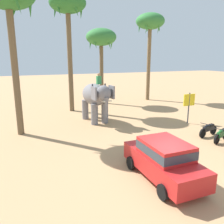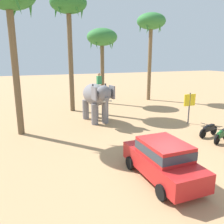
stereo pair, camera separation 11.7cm
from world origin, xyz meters
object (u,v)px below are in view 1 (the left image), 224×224
motorcycle_end_of_row (208,129)px  palm_tree_far_back (8,0)px  car_sedan_foreground (164,159)px  palm_tree_near_hut (101,39)px  signboard_yellow (189,102)px  palm_tree_left_of_road (150,25)px  elephant_with_mahout (96,97)px  palm_tree_behind_elephant (68,8)px  motorcycle_far_in_row (222,135)px

motorcycle_end_of_row → palm_tree_far_back: palm_tree_far_back is taller
motorcycle_end_of_row → car_sedan_foreground: bearing=-149.4°
motorcycle_end_of_row → palm_tree_near_hut: 14.75m
palm_tree_near_hut → signboard_yellow: palm_tree_near_hut is taller
palm_tree_left_of_road → signboard_yellow: size_ratio=4.08×
elephant_with_mahout → signboard_yellow: elephant_with_mahout is taller
palm_tree_near_hut → signboard_yellow: size_ratio=3.31×
motorcycle_end_of_row → signboard_yellow: signboard_yellow is taller
palm_tree_behind_elephant → elephant_with_mahout: bearing=-78.2°
car_sedan_foreground → signboard_yellow: signboard_yellow is taller
palm_tree_left_of_road → palm_tree_far_back: (-14.39, -7.79, -0.23)m
palm_tree_behind_elephant → signboard_yellow: palm_tree_behind_elephant is taller
elephant_with_mahout → palm_tree_far_back: (-5.62, -0.98, 6.31)m
motorcycle_far_in_row → palm_tree_far_back: (-11.25, 6.17, 7.84)m
motorcycle_far_in_row → palm_tree_behind_elephant: bearing=119.4°
elephant_with_mahout → palm_tree_behind_elephant: bearing=101.8°
motorcycle_far_in_row → palm_tree_behind_elephant: 15.95m
car_sedan_foreground → signboard_yellow: (6.61, 6.35, 0.76)m
motorcycle_end_of_row → signboard_yellow: (0.76, 2.88, 1.22)m
motorcycle_far_in_row → palm_tree_left_of_road: palm_tree_left_of_road is taller
palm_tree_near_hut → palm_tree_far_back: palm_tree_far_back is taller
motorcycle_end_of_row → signboard_yellow: size_ratio=0.74×
elephant_with_mahout → palm_tree_near_hut: size_ratio=0.50×
car_sedan_foreground → palm_tree_left_of_road: (8.94, 16.32, 7.60)m
motorcycle_far_in_row → palm_tree_near_hut: (-2.63, 14.15, 6.36)m
car_sedan_foreground → palm_tree_far_back: 12.52m
motorcycle_end_of_row → palm_tree_far_back: (-11.30, 5.06, 7.84)m
car_sedan_foreground → signboard_yellow: 9.20m
motorcycle_far_in_row → palm_tree_left_of_road: 16.43m
motorcycle_end_of_row → palm_tree_far_back: bearing=155.9°
elephant_with_mahout → signboard_yellow: (6.43, -3.16, -0.30)m
motorcycle_far_in_row → elephant_with_mahout: bearing=128.2°
palm_tree_left_of_road → palm_tree_far_back: 16.36m
palm_tree_behind_elephant → palm_tree_left_of_road: size_ratio=1.07×
palm_tree_left_of_road → palm_tree_far_back: bearing=-151.6°
elephant_with_mahout → palm_tree_near_hut: 9.02m
motorcycle_end_of_row → palm_tree_behind_elephant: 15.17m
signboard_yellow → palm_tree_left_of_road: bearing=76.8°
motorcycle_far_in_row → palm_tree_far_back: 15.04m
car_sedan_foreground → elephant_with_mahout: elephant_with_mahout is taller
elephant_with_mahout → palm_tree_behind_elephant: (-0.94, 4.49, 7.17)m
elephant_with_mahout → palm_tree_left_of_road: size_ratio=0.40×
elephant_with_mahout → palm_tree_behind_elephant: palm_tree_behind_elephant is taller
motorcycle_end_of_row → palm_tree_behind_elephant: size_ratio=0.17×
palm_tree_behind_elephant → palm_tree_left_of_road: (9.70, 2.32, -0.63)m
car_sedan_foreground → signboard_yellow: size_ratio=1.71×
palm_tree_behind_elephant → motorcycle_far_in_row: bearing=-60.6°
palm_tree_far_back → elephant_with_mahout: bearing=9.9°
palm_tree_behind_elephant → palm_tree_near_hut: 5.22m
motorcycle_end_of_row → palm_tree_near_hut: size_ratio=0.22×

